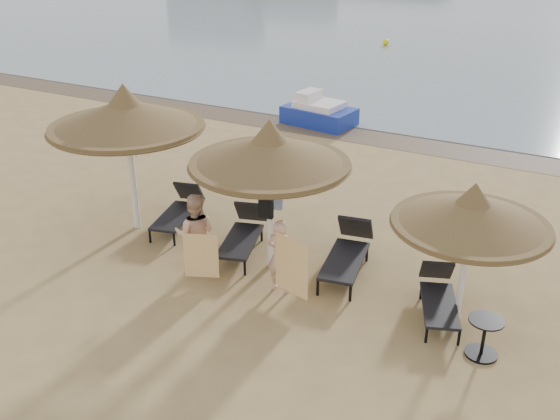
% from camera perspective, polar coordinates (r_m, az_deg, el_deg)
% --- Properties ---
extents(ground, '(160.00, 160.00, 0.00)m').
position_cam_1_polar(ground, '(11.84, -5.22, -6.68)').
color(ground, tan).
rests_on(ground, ground).
extents(wet_sand_strip, '(200.00, 1.60, 0.01)m').
position_cam_1_polar(wet_sand_strip, '(19.63, 9.74, 6.41)').
color(wet_sand_strip, brown).
rests_on(wet_sand_strip, ground).
extents(palapa_left, '(3.25, 3.25, 3.22)m').
position_cam_1_polar(palapa_left, '(13.26, -13.92, 8.43)').
color(palapa_left, white).
rests_on(palapa_left, ground).
extents(palapa_center, '(3.02, 3.02, 2.99)m').
position_cam_1_polar(palapa_center, '(11.34, -0.95, 5.35)').
color(palapa_center, white).
rests_on(palapa_center, ground).
extents(palapa_right, '(2.55, 2.55, 2.53)m').
position_cam_1_polar(palapa_right, '(10.27, 17.14, -0.27)').
color(palapa_right, white).
rests_on(palapa_right, ground).
extents(lounger_far_left, '(1.01, 1.90, 0.81)m').
position_cam_1_polar(lounger_far_left, '(13.98, -9.18, 0.08)').
color(lounger_far_left, black).
rests_on(lounger_far_left, ground).
extents(lounger_near_left, '(1.12, 1.98, 0.84)m').
position_cam_1_polar(lounger_near_left, '(12.80, -3.35, -2.05)').
color(lounger_near_left, black).
rests_on(lounger_near_left, ground).
extents(lounger_near_right, '(0.98, 2.08, 0.90)m').
position_cam_1_polar(lounger_near_right, '(12.11, 6.22, -3.74)').
color(lounger_near_right, black).
rests_on(lounger_near_right, ground).
extents(lounger_far_right, '(1.10, 1.79, 0.76)m').
position_cam_1_polar(lounger_far_right, '(11.17, 14.30, -7.52)').
color(lounger_far_right, black).
rests_on(lounger_far_right, ground).
extents(side_table, '(0.55, 0.55, 0.66)m').
position_cam_1_polar(side_table, '(10.38, 18.11, -11.10)').
color(side_table, black).
rests_on(side_table, ground).
extents(person_left, '(1.03, 0.88, 1.90)m').
position_cam_1_polar(person_left, '(11.79, -7.76, -1.65)').
color(person_left, '#D8AB92').
rests_on(person_left, ground).
extents(person_right, '(0.79, 0.53, 1.68)m').
position_cam_1_polar(person_right, '(11.15, 0.03, -3.74)').
color(person_right, '#D8AB92').
rests_on(person_right, ground).
extents(towel_left, '(0.60, 0.26, 0.90)m').
position_cam_1_polar(towel_left, '(11.51, -7.23, -4.19)').
color(towel_left, orange).
rests_on(towel_left, ground).
extents(towel_right, '(0.75, 0.24, 1.08)m').
position_cam_1_polar(towel_right, '(10.86, 1.05, -5.15)').
color(towel_right, orange).
rests_on(towel_right, ground).
extents(bag_patterned, '(0.35, 0.19, 0.42)m').
position_cam_1_polar(bag_patterned, '(11.87, -0.50, 1.03)').
color(bag_patterned, silver).
rests_on(bag_patterned, ground).
extents(bag_dark, '(0.28, 0.12, 0.39)m').
position_cam_1_polar(bag_dark, '(11.62, -1.29, 0.16)').
color(bag_dark, black).
rests_on(bag_dark, ground).
extents(pedal_boat, '(2.45, 1.67, 1.06)m').
position_cam_1_polar(pedal_boat, '(20.74, 3.53, 8.89)').
color(pedal_boat, '#182FA1').
rests_on(pedal_boat, ground).
extents(buoy_left, '(0.34, 0.34, 0.34)m').
position_cam_1_polar(buoy_left, '(34.56, 9.66, 14.88)').
color(buoy_left, yellow).
rests_on(buoy_left, ground).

